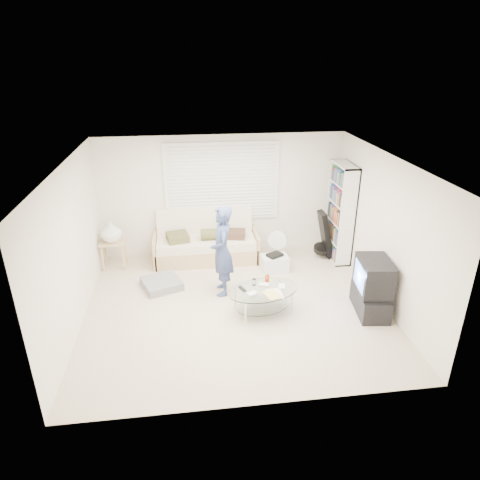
{
  "coord_description": "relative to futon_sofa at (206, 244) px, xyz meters",
  "views": [
    {
      "loc": [
        -0.73,
        -6.17,
        4.0
      ],
      "look_at": [
        0.12,
        0.3,
        1.1
      ],
      "focal_mm": 32.0,
      "sensor_mm": 36.0,
      "label": 1
    }
  ],
  "objects": [
    {
      "name": "standing_person",
      "position": [
        0.21,
        -1.38,
        0.47
      ],
      "size": [
        0.39,
        0.59,
        1.63
      ],
      "primitive_type": "imported",
      "rotation": [
        0.0,
        0.0,
        -1.57
      ],
      "color": "navy",
      "rests_on": "ground"
    },
    {
      "name": "storage_bin",
      "position": [
        1.31,
        -0.69,
        -0.18
      ],
      "size": [
        0.54,
        0.4,
        0.36
      ],
      "color": "white",
      "rests_on": "ground"
    },
    {
      "name": "bookshelf",
      "position": [
        2.71,
        -0.29,
        0.66
      ],
      "size": [
        0.32,
        0.84,
        2.0
      ],
      "color": "white",
      "rests_on": "ground"
    },
    {
      "name": "futon_sofa",
      "position": [
        0.0,
        0.0,
        0.0
      ],
      "size": [
        2.12,
        0.86,
        1.04
      ],
      "color": "tan",
      "rests_on": "ground"
    },
    {
      "name": "grey_floor_pillow",
      "position": [
        -0.89,
        -1.06,
        -0.27
      ],
      "size": [
        0.83,
        0.83,
        0.15
      ],
      "primitive_type": "cube",
      "rotation": [
        0.0,
        0.0,
        0.36
      ],
      "color": "slate",
      "rests_on": "ground"
    },
    {
      "name": "guitar_case",
      "position": [
        2.45,
        -0.23,
        0.1
      ],
      "size": [
        0.38,
        0.37,
        0.99
      ],
      "color": "black",
      "rests_on": "ground"
    },
    {
      "name": "tv_unit",
      "position": [
        2.58,
        -2.32,
        0.12
      ],
      "size": [
        0.57,
        0.92,
        0.94
      ],
      "color": "black",
      "rests_on": "ground"
    },
    {
      "name": "room_shell",
      "position": [
        0.38,
        -1.4,
        1.29
      ],
      "size": [
        5.02,
        4.52,
        2.51
      ],
      "color": "white",
      "rests_on": "ground"
    },
    {
      "name": "coffee_table",
      "position": [
        0.82,
        -2.12,
        0.01
      ],
      "size": [
        1.33,
        1.01,
        0.56
      ],
      "color": "silver",
      "rests_on": "ground"
    },
    {
      "name": "window_blinds",
      "position": [
        0.38,
        0.33,
        1.21
      ],
      "size": [
        2.32,
        0.08,
        1.62
      ],
      "color": "silver",
      "rests_on": "ground"
    },
    {
      "name": "floor_fan",
      "position": [
        1.44,
        -0.22,
        0.04
      ],
      "size": [
        0.4,
        0.26,
        0.65
      ],
      "color": "white",
      "rests_on": "ground"
    },
    {
      "name": "side_table",
      "position": [
        -1.84,
        -0.13,
        0.39
      ],
      "size": [
        0.5,
        0.4,
        0.99
      ],
      "color": "tan",
      "rests_on": "ground"
    },
    {
      "name": "ground",
      "position": [
        0.38,
        -1.87,
        -0.34
      ],
      "size": [
        5.0,
        5.0,
        0.0
      ],
      "primitive_type": "plane",
      "color": "#BBA991",
      "rests_on": "ground"
    }
  ]
}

